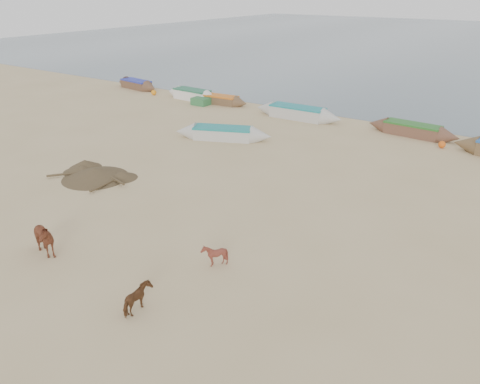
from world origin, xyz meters
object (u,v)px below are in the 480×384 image
cow_adult (41,239)px  calf_right (139,299)px  calf_front (215,255)px  near_canoe (223,133)px

cow_adult → calf_right: (5.44, -0.35, -0.23)m
cow_adult → calf_front: cow_adult is taller
calf_right → near_canoe: bearing=-4.1°
calf_right → near_canoe: (-8.39, 15.77, -0.04)m
calf_front → near_canoe: calf_front is taller
cow_adult → calf_right: cow_adult is taller
calf_front → calf_right: (-0.33, -3.41, 0.02)m
calf_front → cow_adult: bearing=-70.0°
cow_adult → calf_front: 6.54m
cow_adult → near_canoe: size_ratio=0.25×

